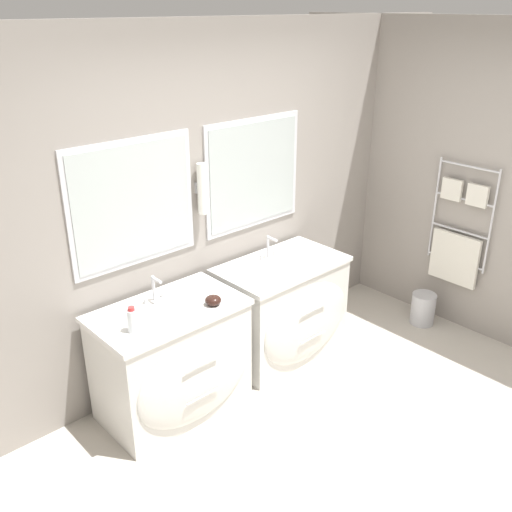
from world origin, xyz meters
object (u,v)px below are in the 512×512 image
object	(u,v)px
vanity_right	(284,309)
waste_bin	(423,308)
amenity_bowl	(213,300)
vanity_left	(174,361)
toiletry_bottle	(132,320)

from	to	relation	value
vanity_right	waste_bin	bearing A→B (deg)	-21.69
amenity_bowl	waste_bin	distance (m)	2.24
vanity_left	vanity_right	size ratio (longest dim) A/B	1.00
vanity_right	amenity_bowl	xyz separation A→B (m)	(-0.82, -0.13, 0.43)
toiletry_bottle	amenity_bowl	size ratio (longest dim) A/B	1.53
toiletry_bottle	waste_bin	world-z (taller)	toiletry_bottle
toiletry_bottle	waste_bin	distance (m)	2.81
amenity_bowl	toiletry_bottle	bearing A→B (deg)	173.46
waste_bin	vanity_right	bearing A→B (deg)	158.31
vanity_left	vanity_right	bearing A→B (deg)	0.00
vanity_left	vanity_right	xyz separation A→B (m)	(1.08, 0.00, 0.00)
vanity_right	toiletry_bottle	distance (m)	1.48
vanity_left	amenity_bowl	bearing A→B (deg)	-26.29
toiletry_bottle	waste_bin	size ratio (longest dim) A/B	0.59
vanity_left	toiletry_bottle	size ratio (longest dim) A/B	5.94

